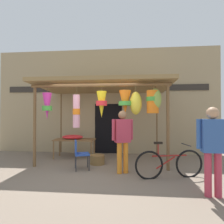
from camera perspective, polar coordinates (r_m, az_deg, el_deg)
The scene contains 10 objects.
ground_plane at distance 5.56m, azimuth -5.81°, elevation -17.15°, with size 30.00×30.00×0.00m, color #756656.
shop_facade at distance 7.75m, azimuth -2.25°, elevation 3.32°, with size 9.09×0.29×4.25m.
market_stall_canopy at distance 6.30m, azimuth -1.69°, elevation 6.18°, with size 4.43×2.70×2.66m.
display_table at distance 6.96m, azimuth -11.38°, elevation -8.70°, with size 1.44×0.67×0.67m.
flower_heap_on_table at distance 6.97m, azimuth -11.85°, elevation -7.49°, with size 0.77×0.54×0.15m.
folding_chair at distance 5.49m, azimuth -9.97°, elevation -11.95°, with size 0.51×0.51×0.84m.
wicker_basket_by_table at distance 6.09m, azimuth -4.52°, elevation -14.31°, with size 0.46×0.46×0.29m, color brown.
parked_bicycle at distance 4.97m, azimuth 17.11°, elevation -14.94°, with size 1.72×0.54×0.92m.
vendor_in_orange at distance 5.04m, azimuth 3.25°, elevation -7.41°, with size 0.56×0.35×1.67m.
customer_foreground at distance 4.08m, azimuth 28.47°, elevation -8.44°, with size 0.59×0.24×1.71m.
Camera 1 is at (1.04, -5.23, 1.56)m, focal length 29.87 mm.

